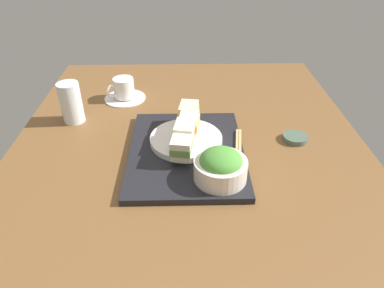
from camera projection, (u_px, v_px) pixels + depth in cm
name	position (u px, v px, depth cm)	size (l,w,h in cm)	color
ground_plane	(190.00, 168.00, 92.66)	(140.00, 100.00, 3.00)	brown
serving_tray	(186.00, 152.00, 94.75)	(39.26, 30.50, 1.73)	black
sandwich_plate	(186.00, 139.00, 96.71)	(19.86, 19.86, 1.66)	silver
sandwich_nearmost	(182.00, 146.00, 87.93)	(7.87, 6.10, 5.19)	#EFE5C1
sandwich_inner_near	(185.00, 133.00, 92.32)	(7.77, 6.19, 5.83)	#EFE5C1
sandwich_inner_far	(187.00, 123.00, 96.98)	(8.12, 6.42, 5.54)	#EFE5C1
sandwich_farmost	(190.00, 113.00, 101.54)	(7.87, 6.39, 5.61)	beige
salad_bowl	(221.00, 166.00, 82.23)	(12.68, 12.68, 7.90)	silver
chopsticks_pair	(238.00, 151.00, 92.91)	(21.01, 4.41, 0.70)	tan
coffee_cup	(124.00, 91.00, 121.05)	(14.14, 14.14, 7.53)	white
drinking_glass	(71.00, 103.00, 106.70)	(6.56, 6.56, 12.64)	silver
small_sauce_dish	(295.00, 138.00, 100.64)	(7.01, 7.01, 1.55)	#4C6051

